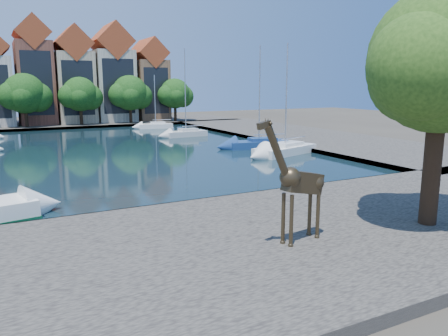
# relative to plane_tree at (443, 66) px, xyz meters

# --- Properties ---
(ground) EXTENTS (160.00, 160.00, 0.00)m
(ground) POSITION_rel_plane_tree_xyz_m (-7.62, 9.01, -7.67)
(ground) COLOR #38332B
(ground) RESTS_ON ground
(water_basin) EXTENTS (38.00, 50.00, 0.08)m
(water_basin) POSITION_rel_plane_tree_xyz_m (-7.62, 33.01, -7.63)
(water_basin) COLOR black
(water_basin) RESTS_ON ground
(near_quay) EXTENTS (50.00, 14.00, 0.50)m
(near_quay) POSITION_rel_plane_tree_xyz_m (-7.62, 2.01, -7.42)
(near_quay) COLOR #545049
(near_quay) RESTS_ON ground
(far_quay) EXTENTS (60.00, 16.00, 0.50)m
(far_quay) POSITION_rel_plane_tree_xyz_m (-7.62, 65.01, -7.42)
(far_quay) COLOR #545049
(far_quay) RESTS_ON ground
(right_quay) EXTENTS (14.00, 52.00, 0.50)m
(right_quay) POSITION_rel_plane_tree_xyz_m (17.38, 33.01, -7.42)
(right_quay) COLOR #545049
(right_quay) RESTS_ON ground
(plane_tree) EXTENTS (8.32, 6.40, 10.62)m
(plane_tree) POSITION_rel_plane_tree_xyz_m (0.00, 0.00, 0.00)
(plane_tree) COLOR #332114
(plane_tree) RESTS_ON near_quay
(townhouse_center) EXTENTS (5.44, 9.18, 16.93)m
(townhouse_center) POSITION_rel_plane_tree_xyz_m (-11.62, 64.99, 0.69)
(townhouse_center) COLOR brown
(townhouse_center) RESTS_ON far_quay
(townhouse_east_inner) EXTENTS (5.94, 9.18, 15.79)m
(townhouse_east_inner) POSITION_rel_plane_tree_xyz_m (-5.62, 64.99, 0.06)
(townhouse_east_inner) COLOR tan
(townhouse_east_inner) RESTS_ON far_quay
(townhouse_east_mid) EXTENTS (6.43, 9.18, 16.65)m
(townhouse_east_mid) POSITION_rel_plane_tree_xyz_m (0.88, 64.99, 0.43)
(townhouse_east_mid) COLOR #BDB7A1
(townhouse_east_mid) RESTS_ON far_quay
(townhouse_east_end) EXTENTS (5.44, 9.18, 14.43)m
(townhouse_east_end) POSITION_rel_plane_tree_xyz_m (7.38, 64.99, -0.56)
(townhouse_east_end) COLOR brown
(townhouse_east_end) RESTS_ON far_quay
(far_tree_mid_west) EXTENTS (7.80, 6.00, 8.00)m
(far_tree_mid_west) POSITION_rel_plane_tree_xyz_m (-13.51, 59.50, -2.38)
(far_tree_mid_west) COLOR #332114
(far_tree_mid_west) RESTS_ON far_quay
(far_tree_mid_east) EXTENTS (7.02, 5.40, 7.52)m
(far_tree_mid_east) POSITION_rel_plane_tree_xyz_m (-5.52, 59.50, -2.54)
(far_tree_mid_east) COLOR #332114
(far_tree_mid_east) RESTS_ON far_quay
(far_tree_east) EXTENTS (7.54, 5.80, 7.84)m
(far_tree_east) POSITION_rel_plane_tree_xyz_m (2.49, 59.50, -2.43)
(far_tree_east) COLOR #332114
(far_tree_east) RESTS_ON far_quay
(far_tree_far_east) EXTENTS (6.76, 5.20, 7.36)m
(far_tree_far_east) POSITION_rel_plane_tree_xyz_m (10.48, 59.50, -2.60)
(far_tree_far_east) COLOR #332114
(far_tree_far_east) RESTS_ON far_quay
(giraffe_statue) EXTENTS (3.56, 1.04, 5.10)m
(giraffe_statue) POSITION_rel_plane_tree_xyz_m (-7.01, 0.86, -4.67)
(giraffe_statue) COLOR #392D1C
(giraffe_statue) RESTS_ON near_quay
(sailboat_right_a) EXTENTS (7.66, 4.65, 10.62)m
(sailboat_right_a) POSITION_rel_plane_tree_xyz_m (7.38, 22.02, -6.98)
(sailboat_right_a) COLOR silver
(sailboat_right_a) RESTS_ON water_basin
(sailboat_right_b) EXTENTS (6.95, 3.49, 10.79)m
(sailboat_right_b) POSITION_rel_plane_tree_xyz_m (7.38, 26.88, -6.99)
(sailboat_right_b) COLOR navy
(sailboat_right_b) RESTS_ON water_basin
(sailboat_right_c) EXTENTS (5.63, 2.30, 11.30)m
(sailboat_right_c) POSITION_rel_plane_tree_xyz_m (4.38, 40.22, -7.00)
(sailboat_right_c) COLOR silver
(sailboat_right_c) RESTS_ON water_basin
(sailboat_right_d) EXTENTS (5.42, 2.77, 8.16)m
(sailboat_right_d) POSITION_rel_plane_tree_xyz_m (4.38, 52.53, -7.05)
(sailboat_right_d) COLOR white
(sailboat_right_d) RESTS_ON water_basin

